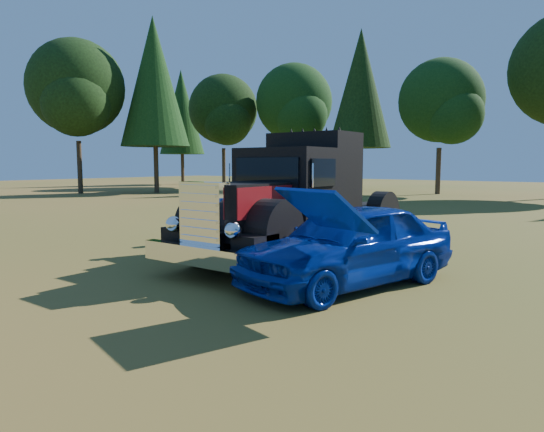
% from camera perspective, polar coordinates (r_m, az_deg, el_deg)
% --- Properties ---
extents(ground, '(120.00, 120.00, 0.00)m').
position_cam_1_polar(ground, '(10.49, -11.72, -6.29)').
color(ground, '#395117').
rests_on(ground, ground).
extents(treeline, '(72.10, 24.04, 13.84)m').
position_cam_1_polar(treeline, '(35.92, 22.12, 14.43)').
color(treeline, '#2D2116').
rests_on(treeline, ground).
extents(diamond_t_truck, '(3.38, 7.16, 3.00)m').
position_cam_1_polar(diamond_t_truck, '(11.56, 2.62, 1.40)').
color(diamond_t_truck, black).
rests_on(diamond_t_truck, ground).
extents(hotrod_coupe, '(2.95, 4.82, 1.89)m').
position_cam_1_polar(hotrod_coupe, '(9.02, 9.00, -3.28)').
color(hotrod_coupe, '#0710A6').
rests_on(hotrod_coupe, ground).
extents(spectator_near, '(0.42, 0.63, 1.71)m').
position_cam_1_polar(spectator_near, '(12.60, -9.03, -0.23)').
color(spectator_near, '#1A1D3D').
rests_on(spectator_near, ground).
extents(spectator_far, '(0.74, 0.87, 1.56)m').
position_cam_1_polar(spectator_far, '(14.14, -6.68, 0.21)').
color(spectator_far, '#1A263D').
rests_on(spectator_far, ground).
extents(distant_teal_car, '(3.09, 3.81, 1.22)m').
position_cam_1_polar(distant_teal_car, '(35.28, 5.77, 3.48)').
color(distant_teal_car, '#093936').
rests_on(distant_teal_car, ground).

